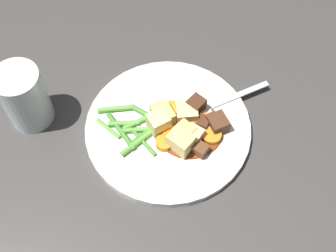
{
  "coord_description": "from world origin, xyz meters",
  "views": [
    {
      "loc": [
        0.06,
        -0.36,
        0.62
      ],
      "look_at": [
        0.0,
        0.0,
        0.01
      ],
      "focal_mm": 46.49,
      "sensor_mm": 36.0,
      "label": 1
    }
  ],
  "objects_px": {
    "carrot_slice_2": "(171,135)",
    "potato_chunk_1": "(181,142)",
    "carrot_slice_1": "(167,143)",
    "potato_chunk_5": "(163,115)",
    "carrot_slice_3": "(211,136)",
    "potato_chunk_2": "(159,123)",
    "potato_chunk_3": "(186,112)",
    "meat_chunk_3": "(203,123)",
    "water_glass": "(24,97)",
    "meat_chunk_0": "(200,149)",
    "fork": "(220,103)",
    "dinner_plate": "(168,128)",
    "carrot_slice_0": "(170,109)",
    "meat_chunk_2": "(218,123)",
    "potato_chunk_4": "(184,133)",
    "carrot_slice_4": "(196,118)",
    "potato_chunk_0": "(194,135)",
    "meat_chunk_1": "(196,106)"
  },
  "relations": [
    {
      "from": "carrot_slice_2",
      "to": "meat_chunk_3",
      "type": "bearing_deg",
      "value": 32.22
    },
    {
      "from": "carrot_slice_1",
      "to": "potato_chunk_3",
      "type": "height_order",
      "value": "potato_chunk_3"
    },
    {
      "from": "carrot_slice_2",
      "to": "potato_chunk_1",
      "type": "distance_m",
      "value": 0.02
    },
    {
      "from": "carrot_slice_4",
      "to": "potato_chunk_5",
      "type": "height_order",
      "value": "potato_chunk_5"
    },
    {
      "from": "dinner_plate",
      "to": "carrot_slice_0",
      "type": "distance_m",
      "value": 0.03
    },
    {
      "from": "potato_chunk_2",
      "to": "meat_chunk_3",
      "type": "bearing_deg",
      "value": 13.85
    },
    {
      "from": "potato_chunk_0",
      "to": "meat_chunk_0",
      "type": "distance_m",
      "value": 0.02
    },
    {
      "from": "carrot_slice_1",
      "to": "potato_chunk_2",
      "type": "bearing_deg",
      "value": 122.74
    },
    {
      "from": "carrot_slice_0",
      "to": "fork",
      "type": "height_order",
      "value": "carrot_slice_0"
    },
    {
      "from": "dinner_plate",
      "to": "meat_chunk_2",
      "type": "xyz_separation_m",
      "value": [
        0.08,
        0.01,
        0.02
      ]
    },
    {
      "from": "carrot_slice_2",
      "to": "potato_chunk_2",
      "type": "bearing_deg",
      "value": 151.76
    },
    {
      "from": "potato_chunk_0",
      "to": "meat_chunk_3",
      "type": "relative_size",
      "value": 1.16
    },
    {
      "from": "dinner_plate",
      "to": "carrot_slice_2",
      "type": "xyz_separation_m",
      "value": [
        0.01,
        -0.02,
        0.01
      ]
    },
    {
      "from": "potato_chunk_2",
      "to": "water_glass",
      "type": "relative_size",
      "value": 0.33
    },
    {
      "from": "carrot_slice_1",
      "to": "water_glass",
      "type": "distance_m",
      "value": 0.24
    },
    {
      "from": "potato_chunk_1",
      "to": "potato_chunk_3",
      "type": "xyz_separation_m",
      "value": [
        0.0,
        0.06,
        -0.0
      ]
    },
    {
      "from": "carrot_slice_1",
      "to": "carrot_slice_2",
      "type": "bearing_deg",
      "value": 71.57
    },
    {
      "from": "meat_chunk_0",
      "to": "meat_chunk_1",
      "type": "xyz_separation_m",
      "value": [
        -0.02,
        0.08,
        0.0
      ]
    },
    {
      "from": "carrot_slice_3",
      "to": "meat_chunk_0",
      "type": "distance_m",
      "value": 0.03
    },
    {
      "from": "dinner_plate",
      "to": "meat_chunk_2",
      "type": "height_order",
      "value": "meat_chunk_2"
    },
    {
      "from": "potato_chunk_3",
      "to": "potato_chunk_4",
      "type": "relative_size",
      "value": 1.23
    },
    {
      "from": "potato_chunk_4",
      "to": "carrot_slice_3",
      "type": "bearing_deg",
      "value": 9.04
    },
    {
      "from": "carrot_slice_2",
      "to": "meat_chunk_0",
      "type": "height_order",
      "value": "meat_chunk_0"
    },
    {
      "from": "carrot_slice_1",
      "to": "potato_chunk_5",
      "type": "relative_size",
      "value": 0.74
    },
    {
      "from": "carrot_slice_1",
      "to": "carrot_slice_3",
      "type": "distance_m",
      "value": 0.07
    },
    {
      "from": "potato_chunk_2",
      "to": "fork",
      "type": "xyz_separation_m",
      "value": [
        0.09,
        0.07,
        -0.02
      ]
    },
    {
      "from": "potato_chunk_1",
      "to": "meat_chunk_3",
      "type": "relative_size",
      "value": 1.68
    },
    {
      "from": "potato_chunk_1",
      "to": "potato_chunk_4",
      "type": "bearing_deg",
      "value": 83.34
    },
    {
      "from": "potato_chunk_3",
      "to": "potato_chunk_5",
      "type": "height_order",
      "value": "potato_chunk_5"
    },
    {
      "from": "carrot_slice_3",
      "to": "meat_chunk_0",
      "type": "bearing_deg",
      "value": -117.62
    },
    {
      "from": "potato_chunk_4",
      "to": "water_glass",
      "type": "bearing_deg",
      "value": 178.92
    },
    {
      "from": "dinner_plate",
      "to": "potato_chunk_1",
      "type": "height_order",
      "value": "potato_chunk_1"
    },
    {
      "from": "dinner_plate",
      "to": "carrot_slice_1",
      "type": "xyz_separation_m",
      "value": [
        0.0,
        -0.04,
        0.01
      ]
    },
    {
      "from": "potato_chunk_3",
      "to": "potato_chunk_4",
      "type": "xyz_separation_m",
      "value": [
        0.0,
        -0.04,
        0.0
      ]
    },
    {
      "from": "meat_chunk_1",
      "to": "meat_chunk_2",
      "type": "relative_size",
      "value": 0.87
    },
    {
      "from": "potato_chunk_1",
      "to": "potato_chunk_4",
      "type": "distance_m",
      "value": 0.02
    },
    {
      "from": "carrot_slice_4",
      "to": "potato_chunk_0",
      "type": "height_order",
      "value": "potato_chunk_0"
    },
    {
      "from": "meat_chunk_1",
      "to": "carrot_slice_1",
      "type": "bearing_deg",
      "value": -115.98
    },
    {
      "from": "potato_chunk_3",
      "to": "meat_chunk_3",
      "type": "height_order",
      "value": "potato_chunk_3"
    },
    {
      "from": "meat_chunk_0",
      "to": "carrot_slice_4",
      "type": "bearing_deg",
      "value": 103.28
    },
    {
      "from": "meat_chunk_0",
      "to": "fork",
      "type": "xyz_separation_m",
      "value": [
        0.02,
        0.1,
        -0.01
      ]
    },
    {
      "from": "dinner_plate",
      "to": "potato_chunk_4",
      "type": "relative_size",
      "value": 9.46
    },
    {
      "from": "carrot_slice_2",
      "to": "potato_chunk_4",
      "type": "xyz_separation_m",
      "value": [
        0.02,
        0.0,
        0.01
      ]
    },
    {
      "from": "potato_chunk_5",
      "to": "meat_chunk_1",
      "type": "bearing_deg",
      "value": 29.54
    },
    {
      "from": "potato_chunk_5",
      "to": "water_glass",
      "type": "height_order",
      "value": "water_glass"
    },
    {
      "from": "potato_chunk_0",
      "to": "potato_chunk_2",
      "type": "distance_m",
      "value": 0.06
    },
    {
      "from": "carrot_slice_3",
      "to": "potato_chunk_2",
      "type": "xyz_separation_m",
      "value": [
        -0.09,
        0.0,
        0.01
      ]
    },
    {
      "from": "potato_chunk_4",
      "to": "potato_chunk_0",
      "type": "bearing_deg",
      "value": -3.01
    },
    {
      "from": "potato_chunk_4",
      "to": "meat_chunk_3",
      "type": "height_order",
      "value": "potato_chunk_4"
    },
    {
      "from": "meat_chunk_2",
      "to": "water_glass",
      "type": "height_order",
      "value": "water_glass"
    }
  ]
}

